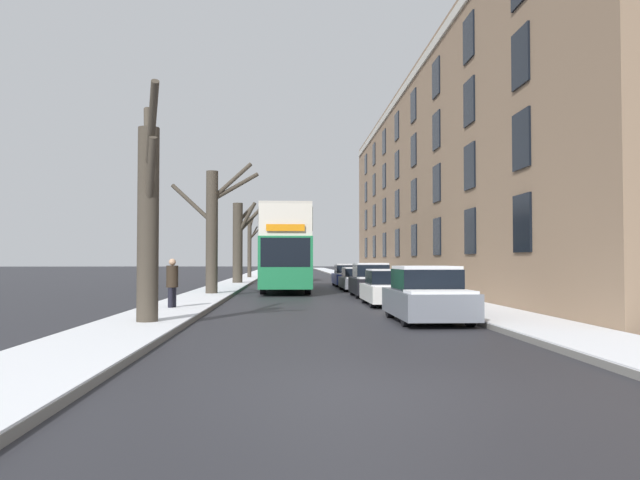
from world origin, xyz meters
TOP-DOWN VIEW (x-y plane):
  - ground_plane at (0.00, 0.00)m, footprint 320.00×320.00m
  - sidewalk_left at (-4.91, 53.00)m, footprint 2.31×130.00m
  - sidewalk_right at (4.91, 53.00)m, footprint 2.31×130.00m
  - terrace_facade_right at (10.56, 29.97)m, footprint 9.10×49.93m
  - bare_tree_left_0 at (-4.71, 7.80)m, footprint 1.13×3.47m
  - bare_tree_left_1 at (-4.70, 21.30)m, footprint 4.22×1.29m
  - bare_tree_left_2 at (-4.55, 34.91)m, footprint 2.04×2.22m
  - bare_tree_left_3 at (-4.55, 48.28)m, footprint 2.02×2.07m
  - double_decker_bus at (-1.30, 26.53)m, footprint 2.59×11.52m
  - parked_car_0 at (2.67, 9.03)m, footprint 1.88×4.17m
  - parked_car_1 at (2.67, 15.27)m, footprint 1.87×3.97m
  - parked_car_2 at (2.67, 20.69)m, footprint 1.71×4.13m
  - parked_car_3 at (2.67, 26.61)m, footprint 1.72×4.57m
  - parked_car_4 at (2.67, 32.38)m, footprint 1.72×4.48m
  - oncoming_van at (-0.80, 43.22)m, footprint 2.01×5.19m
  - pedestrian_left_sidewalk at (-4.96, 12.50)m, footprint 0.38×0.38m

SIDE VIEW (x-z plane):
  - ground_plane at x=0.00m, z-range 0.00..0.00m
  - sidewalk_left at x=-4.91m, z-range 0.00..0.16m
  - sidewalk_right at x=4.91m, z-range 0.00..0.16m
  - parked_car_3 at x=2.67m, z-range -0.04..1.26m
  - parked_car_1 at x=2.67m, z-range -0.05..1.31m
  - parked_car_4 at x=2.67m, z-range -0.06..1.40m
  - parked_car_0 at x=2.67m, z-range -0.07..1.47m
  - parked_car_2 at x=2.67m, z-range -0.07..1.50m
  - pedestrian_left_sidewalk at x=-4.96m, z-range 0.09..1.84m
  - oncoming_van at x=-0.80m, z-range 0.10..2.43m
  - double_decker_bus at x=-1.30m, z-range 0.29..4.76m
  - bare_tree_left_0 at x=-4.71m, z-range -0.14..5.81m
  - bare_tree_left_2 at x=-4.55m, z-range 0.19..5.93m
  - bare_tree_left_3 at x=-4.55m, z-range 0.02..6.18m
  - bare_tree_left_1 at x=-4.70m, z-range 0.03..6.43m
  - terrace_facade_right at x=10.56m, z-range 0.00..12.92m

